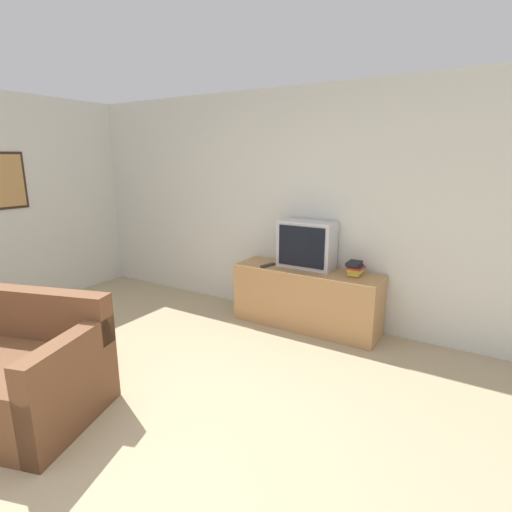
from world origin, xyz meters
TOP-DOWN VIEW (x-y plane):
  - ground_plane at (0.00, 0.00)m, footprint 14.00×14.00m
  - wall_back at (0.00, 3.03)m, footprint 9.00×0.06m
  - tv_stand at (0.32, 2.74)m, footprint 1.62×0.47m
  - television at (0.27, 2.83)m, footprint 0.61×0.30m
  - book_stack at (0.84, 2.79)m, footprint 0.17×0.21m
  - remote_on_stand at (-0.11, 2.64)m, footprint 0.10×0.21m

SIDE VIEW (x-z plane):
  - ground_plane at x=0.00m, z-range 0.00..0.00m
  - tv_stand at x=0.32m, z-range 0.00..0.66m
  - remote_on_stand at x=-0.11m, z-range 0.66..0.68m
  - book_stack at x=0.84m, z-range 0.66..0.81m
  - television at x=0.27m, z-range 0.66..1.18m
  - wall_back at x=0.00m, z-range 0.00..2.60m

